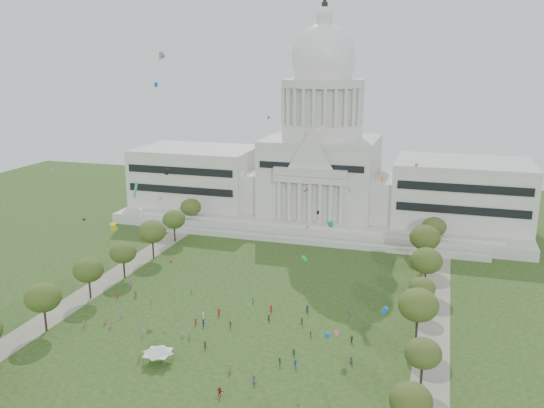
% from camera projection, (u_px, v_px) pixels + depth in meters
% --- Properties ---
extents(ground, '(400.00, 400.00, 0.00)m').
position_uv_depth(ground, '(216.00, 351.00, 133.25)').
color(ground, '#274217').
rests_on(ground, ground).
extents(capitol, '(160.00, 64.50, 91.30)m').
position_uv_depth(capitol, '(321.00, 168.00, 232.95)').
color(capitol, beige).
rests_on(capitol, ground).
extents(path_left, '(8.00, 160.00, 0.04)m').
position_uv_depth(path_left, '(107.00, 281.00, 174.51)').
color(path_left, gray).
rests_on(path_left, ground).
extents(path_right, '(8.00, 160.00, 0.04)m').
position_uv_depth(path_right, '(434.00, 322.00, 147.60)').
color(path_right, gray).
rests_on(path_right, ground).
extents(row_tree_r_0, '(7.67, 7.67, 10.91)m').
position_uv_depth(row_tree_r_0, '(411.00, 401.00, 100.56)').
color(row_tree_r_0, black).
rests_on(row_tree_r_0, ground).
extents(row_tree_l_1, '(8.86, 8.86, 12.59)m').
position_uv_depth(row_tree_l_1, '(43.00, 297.00, 140.62)').
color(row_tree_l_1, black).
rests_on(row_tree_l_1, ground).
extents(row_tree_r_1, '(7.58, 7.58, 10.78)m').
position_uv_depth(row_tree_r_1, '(423.00, 353.00, 116.76)').
color(row_tree_r_1, black).
rests_on(row_tree_r_1, ground).
extents(row_tree_l_2, '(8.42, 8.42, 11.97)m').
position_uv_depth(row_tree_l_2, '(88.00, 270.00, 159.79)').
color(row_tree_l_2, black).
rests_on(row_tree_l_2, ground).
extents(row_tree_r_2, '(9.55, 9.55, 13.58)m').
position_uv_depth(row_tree_r_2, '(418.00, 305.00, 134.61)').
color(row_tree_r_2, black).
rests_on(row_tree_r_2, ground).
extents(row_tree_l_3, '(8.12, 8.12, 11.55)m').
position_uv_depth(row_tree_l_3, '(123.00, 252.00, 174.99)').
color(row_tree_l_3, black).
rests_on(row_tree_l_3, ground).
extents(row_tree_r_3, '(7.01, 7.01, 9.98)m').
position_uv_depth(row_tree_r_3, '(422.00, 288.00, 150.99)').
color(row_tree_r_3, black).
rests_on(row_tree_r_3, ground).
extents(row_tree_l_4, '(9.29, 9.29, 13.21)m').
position_uv_depth(row_tree_l_4, '(152.00, 231.00, 191.84)').
color(row_tree_l_4, black).
rests_on(row_tree_l_4, ground).
extents(row_tree_r_4, '(9.19, 9.19, 13.06)m').
position_uv_depth(row_tree_r_4, '(426.00, 261.00, 164.76)').
color(row_tree_r_4, black).
rests_on(row_tree_r_4, ground).
extents(row_tree_l_5, '(8.33, 8.33, 11.85)m').
position_uv_depth(row_tree_l_5, '(174.00, 219.00, 209.63)').
color(row_tree_l_5, black).
rests_on(row_tree_l_5, ground).
extents(row_tree_r_5, '(9.82, 9.82, 13.96)m').
position_uv_depth(row_tree_r_5, '(425.00, 238.00, 183.63)').
color(row_tree_r_5, black).
rests_on(row_tree_r_5, ground).
extents(row_tree_l_6, '(8.19, 8.19, 11.64)m').
position_uv_depth(row_tree_l_6, '(191.00, 207.00, 226.93)').
color(row_tree_l_6, black).
rests_on(row_tree_l_6, ground).
extents(row_tree_r_6, '(8.42, 8.42, 11.97)m').
position_uv_depth(row_tree_r_6, '(434.00, 227.00, 199.92)').
color(row_tree_r_6, black).
rests_on(row_tree_r_6, ground).
extents(event_tent, '(8.10, 8.10, 4.09)m').
position_uv_depth(event_tent, '(158.00, 349.00, 127.51)').
color(event_tent, '#4C4C4C').
rests_on(event_tent, ground).
extents(person_0, '(1.01, 0.90, 1.73)m').
position_uv_depth(person_0, '(351.00, 360.00, 127.49)').
color(person_0, '#4C4C51').
rests_on(person_0, ground).
extents(person_2, '(0.88, 0.97, 1.69)m').
position_uv_depth(person_2, '(352.00, 340.00, 136.37)').
color(person_2, '#26262B').
rests_on(person_2, ground).
extents(person_3, '(1.21, 1.23, 1.76)m').
position_uv_depth(person_3, '(280.00, 361.00, 126.89)').
color(person_3, '#26262B').
rests_on(person_3, ground).
extents(person_4, '(0.73, 1.13, 1.81)m').
position_uv_depth(person_4, '(230.00, 324.00, 144.36)').
color(person_4, '#4C4C51').
rests_on(person_4, ground).
extents(person_5, '(1.46, 1.74, 1.79)m').
position_uv_depth(person_5, '(203.00, 323.00, 145.20)').
color(person_5, navy).
rests_on(person_5, ground).
extents(person_6, '(0.81, 1.03, 1.87)m').
position_uv_depth(person_6, '(254.00, 379.00, 119.66)').
color(person_6, '#4C4C51').
rests_on(person_6, ground).
extents(person_7, '(0.74, 0.70, 1.65)m').
position_uv_depth(person_7, '(139.00, 357.00, 128.59)').
color(person_7, olive).
rests_on(person_7, ground).
extents(person_8, '(0.99, 0.86, 1.74)m').
position_uv_depth(person_8, '(182.00, 333.00, 139.84)').
color(person_8, silver).
rests_on(person_8, ground).
extents(person_9, '(1.13, 1.32, 1.82)m').
position_uv_depth(person_9, '(295.00, 363.00, 125.95)').
color(person_9, navy).
rests_on(person_9, ground).
extents(person_10, '(0.50, 0.90, 1.52)m').
position_uv_depth(person_10, '(311.00, 334.00, 139.59)').
color(person_10, '#B21E1E').
rests_on(person_10, ground).
extents(person_11, '(1.86, 0.94, 1.92)m').
position_uv_depth(person_11, '(220.00, 392.00, 115.31)').
color(person_11, '#B21E1E').
rests_on(person_11, ground).
extents(distant_crowd, '(57.15, 36.85, 1.93)m').
position_uv_depth(distant_crowd, '(191.00, 316.00, 149.14)').
color(distant_crowd, olive).
rests_on(distant_crowd, ground).
extents(kite_swarm, '(82.60, 108.03, 64.70)m').
position_uv_depth(kite_swarm, '(233.00, 205.00, 134.47)').
color(kite_swarm, '#E54C8C').
rests_on(kite_swarm, ground).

